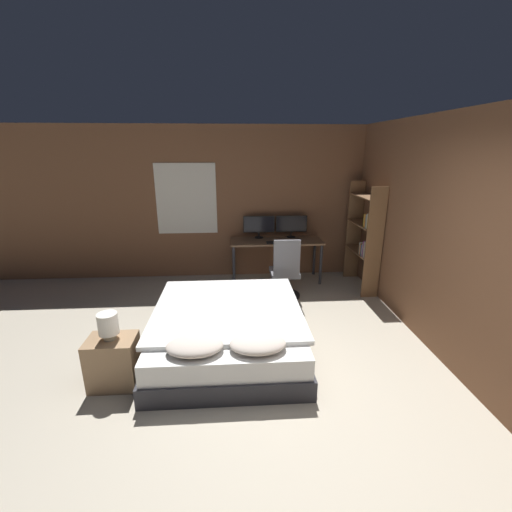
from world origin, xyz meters
The scene contains 13 objects.
ground_plane centered at (0.00, 0.00, 0.00)m, with size 20.00×20.00×0.00m, color #B2A893.
wall_back centered at (-0.02, 3.70, 1.35)m, with size 12.00×0.08×2.70m.
wall_side_right centered at (1.91, 1.50, 1.35)m, with size 0.06×12.00×2.70m.
bed centered at (-0.54, 1.15, 0.25)m, with size 1.73×2.01×0.58m.
nightstand centered at (-1.68, 0.57, 0.26)m, with size 0.47×0.35×0.52m.
bedside_lamp centered at (-1.68, 0.57, 0.69)m, with size 0.19×0.19×0.28m.
desk centered at (0.30, 3.34, 0.66)m, with size 1.62×0.59×0.75m.
monitor_left centered at (0.01, 3.53, 0.99)m, with size 0.56×0.16×0.40m.
monitor_right centered at (0.60, 3.53, 0.99)m, with size 0.56×0.16×0.40m.
keyboard centered at (0.30, 3.15, 0.76)m, with size 0.39×0.13×0.02m.
computer_mouse centered at (0.59, 3.15, 0.77)m, with size 0.07×0.05×0.04m.
office_chair centered at (0.35, 2.55, 0.39)m, with size 0.52×0.52×1.00m.
bookshelf centered at (1.72, 2.84, 0.97)m, with size 0.27×0.94×1.77m.
Camera 1 is at (-0.44, -2.47, 2.32)m, focal length 24.00 mm.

